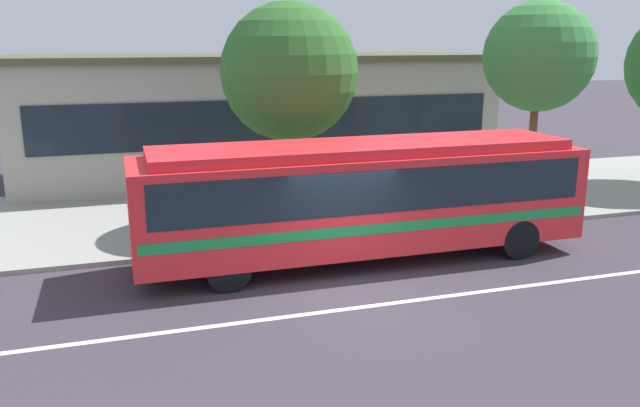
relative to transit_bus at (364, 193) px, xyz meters
The scene contains 10 objects.
ground_plane 2.80m from the transit_bus, 115.82° to the right, with size 120.00×120.00×0.00m, color #3B343E.
sidewalk_slab 5.68m from the transit_bus, 100.27° to the left, with size 60.00×8.00×0.12m, color gray.
lane_stripe_center 3.42m from the transit_bus, 109.07° to the right, with size 56.00×0.16×0.01m, color silver.
transit_bus is the anchor object (origin of this frame).
pedestrian_waiting_near_sign 3.18m from the transit_bus, 86.37° to the left, with size 0.47×0.47×1.68m.
pedestrian_walking_along_curb 4.82m from the transit_bus, 156.06° to the left, with size 0.35×0.35×1.66m.
bus_stop_sign 4.49m from the transit_bus, 22.53° to the left, with size 0.12×0.44×2.64m.
street_tree_near_stop 4.65m from the transit_bus, 103.32° to the left, with size 3.90×3.90×6.25m.
street_tree_mid_block 8.70m from the transit_bus, 26.53° to the left, with size 3.48×3.48×6.42m.
station_building 11.12m from the transit_bus, 91.25° to the left, with size 18.28×6.76×4.75m.
Camera 1 is at (-4.62, -12.27, 5.32)m, focal length 36.34 mm.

